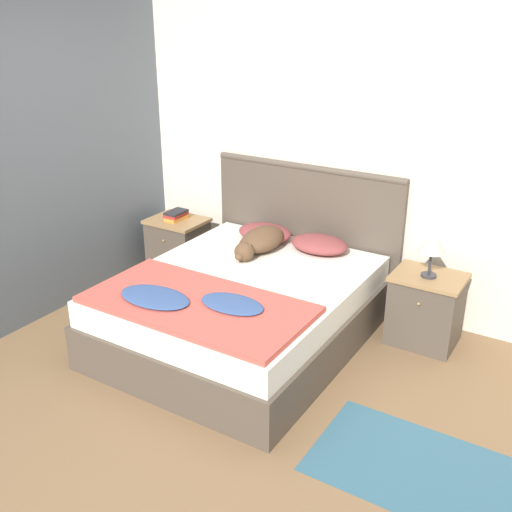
{
  "coord_description": "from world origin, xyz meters",
  "views": [
    {
      "loc": [
        2.02,
        -2.19,
        2.33
      ],
      "look_at": [
        -0.13,
        1.27,
        0.62
      ],
      "focal_mm": 42.0,
      "sensor_mm": 36.0,
      "label": 1
    }
  ],
  "objects_px": {
    "book_stack": "(176,215)",
    "table_lamp": "(432,244)",
    "nightstand_left": "(178,247)",
    "dog": "(260,241)",
    "nightstand_right": "(425,309)",
    "bed": "(242,310)",
    "pillow_right": "(319,244)",
    "pillow_left": "(265,232)"
  },
  "relations": [
    {
      "from": "dog",
      "to": "table_lamp",
      "type": "distance_m",
      "value": 1.33
    },
    {
      "from": "book_stack",
      "to": "bed",
      "type": "bearing_deg",
      "value": -30.85
    },
    {
      "from": "nightstand_left",
      "to": "pillow_right",
      "type": "distance_m",
      "value": 1.43
    },
    {
      "from": "pillow_left",
      "to": "dog",
      "type": "bearing_deg",
      "value": -67.23
    },
    {
      "from": "book_stack",
      "to": "table_lamp",
      "type": "bearing_deg",
      "value": -0.48
    },
    {
      "from": "pillow_left",
      "to": "table_lamp",
      "type": "height_order",
      "value": "table_lamp"
    },
    {
      "from": "nightstand_right",
      "to": "pillow_right",
      "type": "bearing_deg",
      "value": 176.9
    },
    {
      "from": "bed",
      "to": "pillow_left",
      "type": "distance_m",
      "value": 0.85
    },
    {
      "from": "bed",
      "to": "nightstand_left",
      "type": "relative_size",
      "value": 3.53
    },
    {
      "from": "pillow_left",
      "to": "pillow_right",
      "type": "height_order",
      "value": "same"
    },
    {
      "from": "nightstand_right",
      "to": "pillow_right",
      "type": "distance_m",
      "value": 0.95
    },
    {
      "from": "book_stack",
      "to": "table_lamp",
      "type": "distance_m",
      "value": 2.31
    },
    {
      "from": "pillow_left",
      "to": "dog",
      "type": "height_order",
      "value": "dog"
    },
    {
      "from": "nightstand_right",
      "to": "dog",
      "type": "distance_m",
      "value": 1.36
    },
    {
      "from": "dog",
      "to": "nightstand_right",
      "type": "bearing_deg",
      "value": 8.28
    },
    {
      "from": "bed",
      "to": "pillow_left",
      "type": "relative_size",
      "value": 4.11
    },
    {
      "from": "nightstand_right",
      "to": "dog",
      "type": "bearing_deg",
      "value": -171.72
    },
    {
      "from": "pillow_right",
      "to": "dog",
      "type": "xyz_separation_m",
      "value": [
        -0.4,
        -0.24,
        0.02
      ]
    },
    {
      "from": "nightstand_left",
      "to": "nightstand_right",
      "type": "distance_m",
      "value": 2.3
    },
    {
      "from": "pillow_right",
      "to": "dog",
      "type": "distance_m",
      "value": 0.47
    },
    {
      "from": "nightstand_right",
      "to": "pillow_left",
      "type": "distance_m",
      "value": 1.43
    },
    {
      "from": "book_stack",
      "to": "pillow_left",
      "type": "bearing_deg",
      "value": 3.25
    },
    {
      "from": "nightstand_left",
      "to": "table_lamp",
      "type": "xyz_separation_m",
      "value": [
        2.3,
        -0.02,
        0.52
      ]
    },
    {
      "from": "bed",
      "to": "pillow_right",
      "type": "relative_size",
      "value": 4.11
    },
    {
      "from": "dog",
      "to": "pillow_left",
      "type": "bearing_deg",
      "value": 112.77
    },
    {
      "from": "table_lamp",
      "to": "bed",
      "type": "bearing_deg",
      "value": -149.83
    },
    {
      "from": "pillow_left",
      "to": "pillow_right",
      "type": "xyz_separation_m",
      "value": [
        0.5,
        0.0,
        0.0
      ]
    },
    {
      "from": "nightstand_left",
      "to": "nightstand_right",
      "type": "relative_size",
      "value": 1.0
    },
    {
      "from": "dog",
      "to": "book_stack",
      "type": "distance_m",
      "value": 1.02
    },
    {
      "from": "nightstand_left",
      "to": "dog",
      "type": "relative_size",
      "value": 0.8
    },
    {
      "from": "pillow_left",
      "to": "pillow_right",
      "type": "bearing_deg",
      "value": 0.0
    },
    {
      "from": "bed",
      "to": "nightstand_left",
      "type": "xyz_separation_m",
      "value": [
        -1.15,
        0.69,
        0.02
      ]
    },
    {
      "from": "nightstand_right",
      "to": "pillow_right",
      "type": "relative_size",
      "value": 1.16
    },
    {
      "from": "nightstand_right",
      "to": "table_lamp",
      "type": "bearing_deg",
      "value": -90.0
    },
    {
      "from": "bed",
      "to": "nightstand_right",
      "type": "relative_size",
      "value": 3.53
    },
    {
      "from": "pillow_left",
      "to": "table_lamp",
      "type": "distance_m",
      "value": 1.42
    },
    {
      "from": "bed",
      "to": "pillow_right",
      "type": "xyz_separation_m",
      "value": [
        0.25,
        0.74,
        0.33
      ]
    },
    {
      "from": "bed",
      "to": "nightstand_left",
      "type": "bearing_deg",
      "value": 149.02
    },
    {
      "from": "nightstand_right",
      "to": "bed",
      "type": "bearing_deg",
      "value": -149.02
    },
    {
      "from": "book_stack",
      "to": "table_lamp",
      "type": "relative_size",
      "value": 0.68
    },
    {
      "from": "nightstand_right",
      "to": "book_stack",
      "type": "distance_m",
      "value": 2.32
    },
    {
      "from": "nightstand_left",
      "to": "pillow_right",
      "type": "relative_size",
      "value": 1.16
    }
  ]
}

